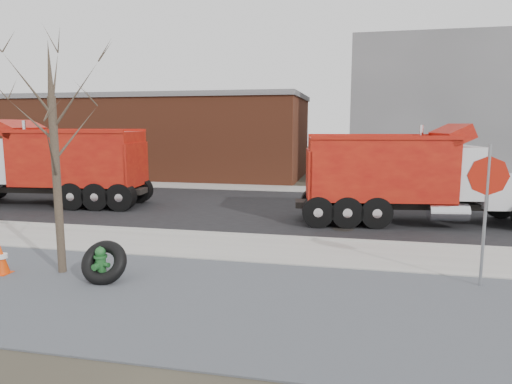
% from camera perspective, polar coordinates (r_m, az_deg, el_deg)
% --- Properties ---
extents(ground, '(120.00, 120.00, 0.00)m').
position_cam_1_polar(ground, '(12.48, -3.63, -7.33)').
color(ground, '#383328').
rests_on(ground, ground).
extents(gravel_verge, '(60.00, 5.00, 0.03)m').
position_cam_1_polar(gravel_verge, '(9.33, -9.65, -12.90)').
color(gravel_verge, slate).
rests_on(gravel_verge, ground).
extents(sidewalk, '(60.00, 2.50, 0.06)m').
position_cam_1_polar(sidewalk, '(12.70, -3.32, -6.91)').
color(sidewalk, '#9E9B93').
rests_on(sidewalk, ground).
extents(curb, '(60.00, 0.15, 0.11)m').
position_cam_1_polar(curb, '(13.91, -1.88, -5.42)').
color(curb, '#9E9B93').
rests_on(curb, ground).
extents(road, '(60.00, 9.40, 0.02)m').
position_cam_1_polar(road, '(18.46, 1.71, -2.09)').
color(road, black).
rests_on(road, ground).
extents(far_sidewalk, '(60.00, 2.00, 0.06)m').
position_cam_1_polar(far_sidewalk, '(24.01, 4.20, 0.40)').
color(far_sidewalk, '#9E9B93').
rests_on(far_sidewalk, ground).
extents(building_grey, '(12.00, 10.00, 8.00)m').
position_cam_1_polar(building_grey, '(30.09, 23.43, 8.94)').
color(building_grey, gray).
rests_on(building_grey, ground).
extents(building_brick, '(20.20, 8.20, 5.30)m').
position_cam_1_polar(building_brick, '(31.50, -12.86, 6.92)').
color(building_brick, brown).
rests_on(building_brick, ground).
extents(bare_tree, '(3.20, 3.20, 5.20)m').
position_cam_1_polar(bare_tree, '(11.06, -24.00, 7.23)').
color(bare_tree, '#382D23').
rests_on(bare_tree, ground).
extents(fire_hydrant, '(0.45, 0.44, 0.79)m').
position_cam_1_polar(fire_hydrant, '(10.54, -18.83, -8.73)').
color(fire_hydrant, '#296B37').
rests_on(fire_hydrant, ground).
extents(truck_tire, '(1.07, 0.87, 0.99)m').
position_cam_1_polar(truck_tire, '(10.47, -18.45, -8.37)').
color(truck_tire, black).
rests_on(truck_tire, ground).
extents(stop_sign, '(0.81, 0.06, 3.00)m').
position_cam_1_polar(stop_sign, '(10.45, 26.90, 0.02)').
color(stop_sign, gray).
rests_on(stop_sign, ground).
extents(traffic_cone_near, '(0.37, 0.37, 0.71)m').
position_cam_1_polar(traffic_cone_near, '(11.95, -29.26, -7.39)').
color(traffic_cone_near, '#E33C07').
rests_on(traffic_cone_near, ground).
extents(dump_truck_red_a, '(8.38, 3.28, 3.35)m').
position_cam_1_polar(dump_truck_red_a, '(16.42, 18.56, 2.14)').
color(dump_truck_red_a, black).
rests_on(dump_truck_red_a, ground).
extents(dump_truck_red_b, '(8.41, 3.14, 3.52)m').
position_cam_1_polar(dump_truck_red_b, '(20.83, -23.83, 3.35)').
color(dump_truck_red_b, black).
rests_on(dump_truck_red_b, ground).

